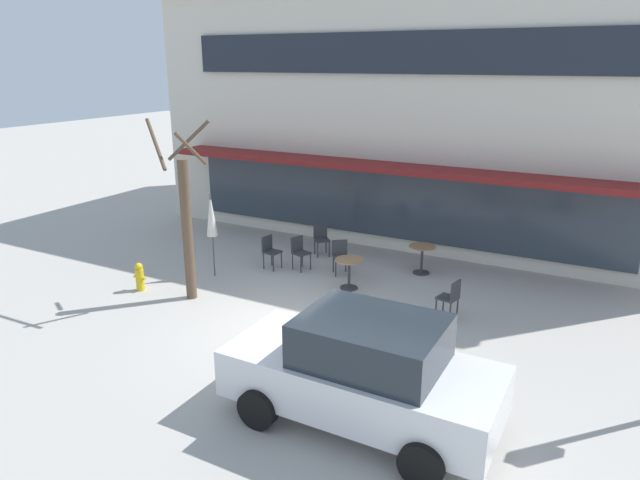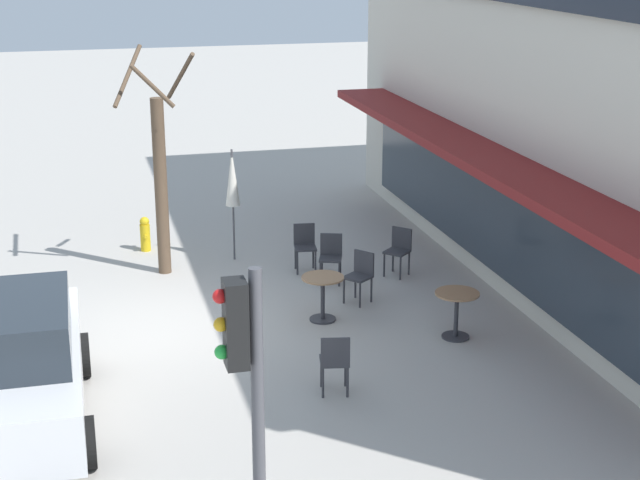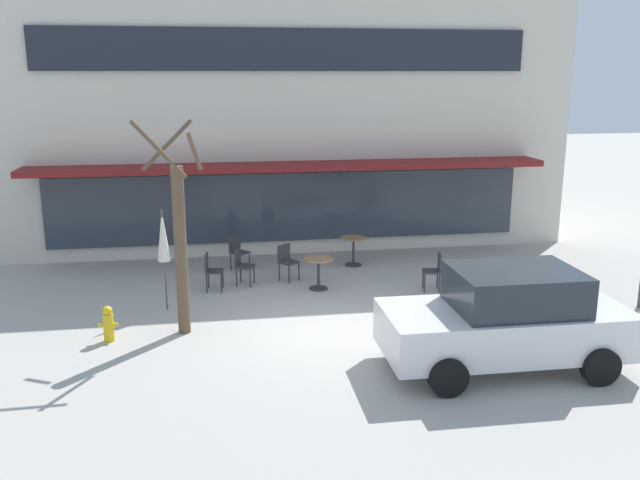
{
  "view_description": "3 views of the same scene",
  "coord_description": "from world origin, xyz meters",
  "px_view_note": "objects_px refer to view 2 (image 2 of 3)",
  "views": [
    {
      "loc": [
        5.84,
        -9.21,
        5.38
      ],
      "look_at": [
        -0.33,
        2.29,
        1.26
      ],
      "focal_mm": 32.0,
      "sensor_mm": 36.0,
      "label": 1
    },
    {
      "loc": [
        14.85,
        -1.18,
        6.16
      ],
      "look_at": [
        -0.66,
        2.85,
        1.08
      ],
      "focal_mm": 55.0,
      "sensor_mm": 36.0,
      "label": 2
    },
    {
      "loc": [
        -2.11,
        -12.46,
        5.01
      ],
      "look_at": [
        0.32,
        2.57,
        1.22
      ],
      "focal_mm": 38.0,
      "sensor_mm": 36.0,
      "label": 3
    }
  ],
  "objects_px": {
    "fire_hydrant": "(145,234)",
    "cafe_table_streetside": "(457,307)",
    "parked_sedan": "(8,364)",
    "traffic_light_pole": "(247,386)",
    "cafe_chair_1": "(305,244)",
    "street_tree": "(160,175)",
    "cafe_chair_2": "(335,360)",
    "cafe_chair_4": "(399,248)",
    "cafe_chair_3": "(331,254)",
    "cafe_table_near_wall": "(323,291)",
    "cafe_chair_0": "(360,273)",
    "patio_umbrella_green_folded": "(232,179)"
  },
  "relations": [
    {
      "from": "cafe_chair_2",
      "to": "parked_sedan",
      "type": "bearing_deg",
      "value": -92.09
    },
    {
      "from": "cafe_chair_3",
      "to": "cafe_chair_4",
      "type": "xyz_separation_m",
      "value": [
        -0.05,
        1.33,
        0.0
      ]
    },
    {
      "from": "cafe_chair_1",
      "to": "cafe_chair_2",
      "type": "distance_m",
      "value": 5.24
    },
    {
      "from": "cafe_table_near_wall",
      "to": "cafe_table_streetside",
      "type": "xyz_separation_m",
      "value": [
        1.24,
        1.85,
        0.0
      ]
    },
    {
      "from": "cafe_chair_0",
      "to": "street_tree",
      "type": "relative_size",
      "value": 0.21
    },
    {
      "from": "traffic_light_pole",
      "to": "fire_hydrant",
      "type": "distance_m",
      "value": 11.37
    },
    {
      "from": "cafe_chair_3",
      "to": "traffic_light_pole",
      "type": "relative_size",
      "value": 0.26
    },
    {
      "from": "cafe_table_streetside",
      "to": "cafe_chair_3",
      "type": "relative_size",
      "value": 0.85
    },
    {
      "from": "patio_umbrella_green_folded",
      "to": "cafe_chair_0",
      "type": "distance_m",
      "value": 3.48
    },
    {
      "from": "cafe_table_streetside",
      "to": "parked_sedan",
      "type": "height_order",
      "value": "parked_sedan"
    },
    {
      "from": "cafe_chair_2",
      "to": "traffic_light_pole",
      "type": "bearing_deg",
      "value": -25.49
    },
    {
      "from": "cafe_chair_2",
      "to": "cafe_chair_4",
      "type": "xyz_separation_m",
      "value": [
        -4.49,
        2.47,
        0.0
      ]
    },
    {
      "from": "parked_sedan",
      "to": "traffic_light_pole",
      "type": "height_order",
      "value": "traffic_light_pole"
    },
    {
      "from": "cafe_chair_2",
      "to": "cafe_chair_3",
      "type": "height_order",
      "value": "same"
    },
    {
      "from": "traffic_light_pole",
      "to": "fire_hydrant",
      "type": "xyz_separation_m",
      "value": [
        -11.21,
        -0.04,
        -1.94
      ]
    },
    {
      "from": "cafe_table_streetside",
      "to": "fire_hydrant",
      "type": "relative_size",
      "value": 1.08
    },
    {
      "from": "cafe_chair_3",
      "to": "street_tree",
      "type": "height_order",
      "value": "street_tree"
    },
    {
      "from": "cafe_chair_1",
      "to": "cafe_chair_4",
      "type": "xyz_separation_m",
      "value": [
        0.69,
        1.63,
        0.0
      ]
    },
    {
      "from": "cafe_chair_1",
      "to": "cafe_chair_4",
      "type": "bearing_deg",
      "value": 67.13
    },
    {
      "from": "cafe_table_near_wall",
      "to": "cafe_chair_2",
      "type": "xyz_separation_m",
      "value": [
        2.67,
        -0.53,
        0.01
      ]
    },
    {
      "from": "cafe_chair_0",
      "to": "cafe_chair_3",
      "type": "relative_size",
      "value": 1.0
    },
    {
      "from": "cafe_table_streetside",
      "to": "parked_sedan",
      "type": "bearing_deg",
      "value": -79.09
    },
    {
      "from": "cafe_table_streetside",
      "to": "cafe_chair_1",
      "type": "distance_m",
      "value": 4.04
    },
    {
      "from": "parked_sedan",
      "to": "traffic_light_pole",
      "type": "distance_m",
      "value": 5.04
    },
    {
      "from": "cafe_chair_0",
      "to": "cafe_chair_2",
      "type": "bearing_deg",
      "value": -22.43
    },
    {
      "from": "cafe_chair_2",
      "to": "cafe_chair_3",
      "type": "relative_size",
      "value": 1.0
    },
    {
      "from": "cafe_chair_1",
      "to": "traffic_light_pole",
      "type": "distance_m",
      "value": 9.82
    },
    {
      "from": "cafe_chair_2",
      "to": "cafe_table_near_wall",
      "type": "bearing_deg",
      "value": 168.78
    },
    {
      "from": "cafe_chair_2",
      "to": "fire_hydrant",
      "type": "xyz_separation_m",
      "value": [
        -7.13,
        -1.98,
        -0.17
      ]
    },
    {
      "from": "cafe_chair_3",
      "to": "cafe_chair_4",
      "type": "relative_size",
      "value": 1.0
    },
    {
      "from": "traffic_light_pole",
      "to": "cafe_chair_4",
      "type": "bearing_deg",
      "value": 152.72
    },
    {
      "from": "patio_umbrella_green_folded",
      "to": "cafe_chair_3",
      "type": "distance_m",
      "value": 2.52
    },
    {
      "from": "cafe_chair_2",
      "to": "cafe_chair_3",
      "type": "distance_m",
      "value": 4.58
    },
    {
      "from": "cafe_table_near_wall",
      "to": "street_tree",
      "type": "xyz_separation_m",
      "value": [
        -3.05,
        -2.28,
        1.36
      ]
    },
    {
      "from": "cafe_table_near_wall",
      "to": "cafe_chair_0",
      "type": "bearing_deg",
      "value": 127.81
    },
    {
      "from": "cafe_table_near_wall",
      "to": "cafe_chair_0",
      "type": "distance_m",
      "value": 1.07
    },
    {
      "from": "cafe_chair_1",
      "to": "street_tree",
      "type": "bearing_deg",
      "value": -102.07
    },
    {
      "from": "parked_sedan",
      "to": "street_tree",
      "type": "xyz_separation_m",
      "value": [
        -5.57,
        2.53,
        1.0
      ]
    },
    {
      "from": "patio_umbrella_green_folded",
      "to": "cafe_chair_1",
      "type": "height_order",
      "value": "patio_umbrella_green_folded"
    },
    {
      "from": "cafe_chair_1",
      "to": "cafe_table_streetside",
      "type": "bearing_deg",
      "value": 22.45
    },
    {
      "from": "cafe_table_near_wall",
      "to": "traffic_light_pole",
      "type": "height_order",
      "value": "traffic_light_pole"
    },
    {
      "from": "fire_hydrant",
      "to": "cafe_table_streetside",
      "type": "bearing_deg",
      "value": 37.49
    },
    {
      "from": "parked_sedan",
      "to": "cafe_chair_4",
      "type": "bearing_deg",
      "value": 122.69
    },
    {
      "from": "parked_sedan",
      "to": "traffic_light_pole",
      "type": "relative_size",
      "value": 1.24
    },
    {
      "from": "cafe_chair_3",
      "to": "fire_hydrant",
      "type": "relative_size",
      "value": 1.26
    },
    {
      "from": "cafe_table_streetside",
      "to": "cafe_chair_1",
      "type": "bearing_deg",
      "value": -157.55
    },
    {
      "from": "cafe_chair_2",
      "to": "cafe_chair_4",
      "type": "distance_m",
      "value": 5.12
    },
    {
      "from": "traffic_light_pole",
      "to": "cafe_chair_1",
      "type": "bearing_deg",
      "value": 163.26
    },
    {
      "from": "cafe_table_streetside",
      "to": "street_tree",
      "type": "distance_m",
      "value": 6.11
    },
    {
      "from": "traffic_light_pole",
      "to": "street_tree",
      "type": "bearing_deg",
      "value": 178.86
    }
  ]
}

